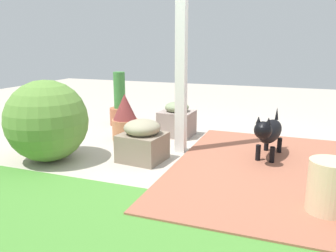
% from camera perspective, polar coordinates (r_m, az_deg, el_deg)
% --- Properties ---
extents(ground_plane, '(12.00, 12.00, 0.00)m').
position_cam_1_polar(ground_plane, '(3.62, 5.49, -4.64)').
color(ground_plane, '#B6AA9B').
extents(brick_path, '(1.80, 2.40, 0.02)m').
position_cam_1_polar(brick_path, '(3.28, 17.20, -6.98)').
color(brick_path, '#9E5C44').
rests_on(brick_path, ground).
extents(porch_pillar, '(0.10, 0.10, 2.53)m').
position_cam_1_polar(porch_pillar, '(3.51, 2.25, 15.86)').
color(porch_pillar, white).
rests_on(porch_pillar, ground).
extents(stone_planter_nearest, '(0.41, 0.38, 0.42)m').
position_cam_1_polar(stone_planter_nearest, '(4.26, 1.46, 0.95)').
color(stone_planter_nearest, gray).
rests_on(stone_planter_nearest, ground).
extents(stone_planter_mid, '(0.45, 0.43, 0.41)m').
position_cam_1_polar(stone_planter_mid, '(3.37, -4.24, -2.46)').
color(stone_planter_mid, gray).
rests_on(stone_planter_mid, ground).
extents(round_shrub, '(0.79, 0.79, 0.79)m').
position_cam_1_polar(round_shrub, '(3.52, -19.34, 0.80)').
color(round_shrub, '#5C8938').
rests_on(round_shrub, ground).
extents(terracotta_pot_spiky, '(0.31, 0.31, 0.55)m').
position_cam_1_polar(terracotta_pot_spiky, '(4.09, -7.08, 1.27)').
color(terracotta_pot_spiky, '#C37850').
rests_on(terracotta_pot_spiky, ground).
extents(terracotta_pot_tall, '(0.29, 0.29, 0.74)m').
position_cam_1_polar(terracotta_pot_tall, '(4.86, -7.92, 3.22)').
color(terracotta_pot_tall, '#AA5F41').
rests_on(terracotta_pot_tall, ground).
extents(dog, '(0.27, 0.71, 0.48)m').
position_cam_1_polar(dog, '(3.51, 16.34, -0.93)').
color(dog, black).
rests_on(dog, ground).
extents(ceramic_urn, '(0.28, 0.28, 0.38)m').
position_cam_1_polar(ceramic_urn, '(2.57, 24.94, -9.19)').
color(ceramic_urn, beige).
rests_on(ceramic_urn, ground).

